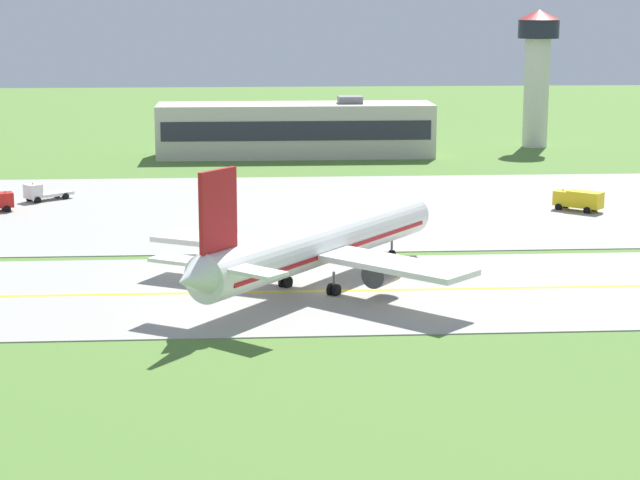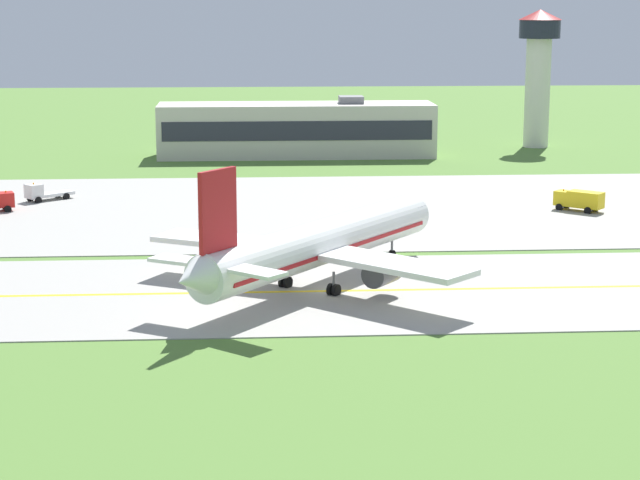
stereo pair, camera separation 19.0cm
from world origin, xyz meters
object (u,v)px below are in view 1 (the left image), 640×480
at_px(airplane_lead, 319,244).
at_px(control_tower, 537,64).
at_px(service_truck_baggage, 42,193).
at_px(service_truck_fuel, 579,199).

relative_size(airplane_lead, control_tower, 1.40).
xyz_separation_m(service_truck_baggage, control_tower, (78.14, 52.03, 13.50)).
xyz_separation_m(service_truck_baggage, service_truck_fuel, (67.66, -11.58, 0.35)).
distance_m(airplane_lead, service_truck_baggage, 58.49).
xyz_separation_m(airplane_lead, service_truck_fuel, (34.66, 36.61, -2.60)).
relative_size(service_truck_fuel, control_tower, 0.24).
height_order(airplane_lead, control_tower, control_tower).
relative_size(service_truck_baggage, service_truck_fuel, 1.06).
relative_size(airplane_lead, service_truck_baggage, 5.45).
bearing_deg(control_tower, service_truck_fuel, -99.36).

